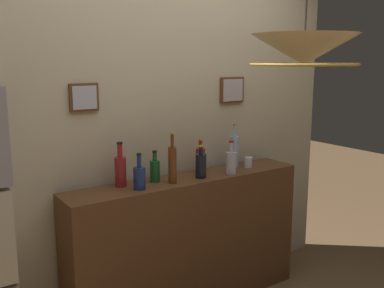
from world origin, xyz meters
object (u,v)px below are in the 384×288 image
Objects in this scene: liquor_bottle_rye at (231,162)px; liquor_bottle_amaro at (120,170)px; liquor_bottle_mezcal at (139,177)px; liquor_bottle_tequila at (234,150)px; liquor_bottle_rum at (201,165)px; pendant_lamp at (304,51)px; glass_tumbler_rocks at (248,162)px; liquor_bottle_vodka at (155,170)px; liquor_bottle_bourbon at (172,164)px; liquor_bottle_port at (200,159)px.

liquor_bottle_amaro is (-0.80, 0.15, 0.02)m from liquor_bottle_rye.
liquor_bottle_rye is at bearing -1.95° from liquor_bottle_mezcal.
liquor_bottle_mezcal is at bearing -171.78° from liquor_bottle_tequila.
pendant_lamp is at bearing -67.96° from liquor_bottle_rum.
liquor_bottle_amaro is 0.88× the size of liquor_bottle_tequila.
liquor_bottle_rum is 0.48m from glass_tumbler_rocks.
pendant_lamp is (0.58, -0.75, 0.79)m from liquor_bottle_vodka.
liquor_bottle_bourbon is 0.35m from liquor_bottle_port.
liquor_bottle_amaro is (-0.07, 0.13, 0.03)m from liquor_bottle_mezcal.
liquor_bottle_tequila is (0.96, 0.00, 0.02)m from liquor_bottle_amaro.
liquor_bottle_amaro is (-0.24, 0.03, 0.03)m from liquor_bottle_vodka.
liquor_bottle_mezcal is at bearing -149.39° from liquor_bottle_vodka.
liquor_bottle_rye is at bearing -162.30° from glass_tumbler_rocks.
liquor_bottle_vodka is 0.64× the size of liquor_bottle_tequila.
liquor_bottle_bourbon reaches higher than liquor_bottle_vodka.
liquor_bottle_tequila reaches higher than glass_tumbler_rocks.
liquor_bottle_bourbon is at bearing -169.04° from liquor_bottle_tequila.
liquor_bottle_amaro reaches higher than glass_tumbler_rocks.
liquor_bottle_tequila is (0.89, 0.13, 0.05)m from liquor_bottle_mezcal.
liquor_bottle_rum is at bearing 1.04° from liquor_bottle_bourbon.
liquor_bottle_rye is 1.05× the size of liquor_bottle_rum.
liquor_bottle_bourbon is 0.55× the size of pendant_lamp.
liquor_bottle_rum is (0.56, -0.12, -0.02)m from liquor_bottle_amaro.
liquor_bottle_tequila is at bearing -1.72° from liquor_bottle_port.
liquor_bottle_tequila is 0.54× the size of pendant_lamp.
pendant_lamp is (0.02, -0.62, 0.78)m from liquor_bottle_rye.
liquor_bottle_port reaches higher than liquor_bottle_rum.
liquor_bottle_mezcal is 0.80× the size of liquor_bottle_amaro.
liquor_bottle_vodka is at bearing 127.99° from pendant_lamp.
glass_tumbler_rocks is at bearing -12.74° from liquor_bottle_port.
liquor_bottle_rum is at bearing 112.04° from pendant_lamp.
glass_tumbler_rocks is at bearing 72.99° from pendant_lamp.
liquor_bottle_vodka is 0.34× the size of pendant_lamp.
liquor_bottle_mezcal is 0.97m from glass_tumbler_rocks.
liquor_bottle_mezcal is 0.15m from liquor_bottle_amaro.
liquor_bottle_rum is (-0.09, -0.13, -0.01)m from liquor_bottle_port.
liquor_bottle_bourbon reaches higher than liquor_bottle_rum.
liquor_bottle_rye is 0.25m from glass_tumbler_rocks.
liquor_bottle_mezcal is at bearing -178.87° from liquor_bottle_bourbon.
liquor_bottle_mezcal is 1.27m from pendant_lamp.
liquor_bottle_rye is 3.07× the size of glass_tumbler_rocks.
liquor_bottle_mezcal is (-0.25, -0.00, -0.05)m from liquor_bottle_bourbon.
pendant_lamp is at bearing -99.91° from liquor_bottle_tequila.
liquor_bottle_vodka is at bearing 176.32° from glass_tumbler_rocks.
liquor_bottle_amaro is (-0.65, -0.01, 0.01)m from liquor_bottle_port.
liquor_bottle_port is at bearing 102.78° from pendant_lamp.
liquor_bottle_rye is at bearing -135.44° from liquor_bottle_tequila.
liquor_bottle_mezcal reaches higher than glass_tumbler_rocks.
liquor_bottle_vodka is at bearing -6.36° from liquor_bottle_amaro.
liquor_bottle_port is 0.40× the size of pendant_lamp.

